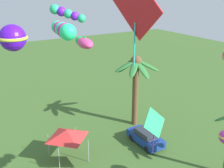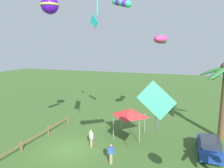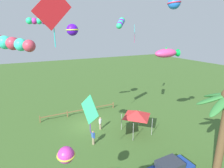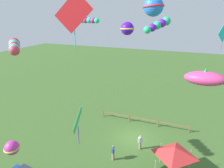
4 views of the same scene
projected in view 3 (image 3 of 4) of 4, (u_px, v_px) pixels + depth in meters
The scene contains 15 objects.
ground_plane at pixel (87, 125), 23.97m from camera, with size 120.00×120.00×0.00m, color #3D6028.
rail_fence at pixel (80, 111), 26.96m from camera, with size 11.12×0.12×0.95m.
spectator_0 at pixel (100, 123), 22.82m from camera, with size 0.42×0.44×1.59m.
spectator_1 at pixel (93, 138), 19.72m from camera, with size 0.33×0.53×1.59m.
festival_tent at pixel (137, 113), 21.66m from camera, with size 2.86×2.86×2.85m.
kite_diamond_0 at pixel (135, 31), 24.63m from camera, with size 0.97×1.44×2.38m.
kite_diamond_1 at pixel (90, 110), 14.75m from camera, with size 0.66×2.31×3.28m.
kite_ball_2 at pixel (66, 155), 10.50m from camera, with size 1.11×1.11×0.96m.
kite_ball_3 at pixel (174, 3), 13.04m from camera, with size 1.36×1.36×0.88m.
kite_tube_4 at pixel (121, 23), 18.30m from camera, with size 1.69×2.01×1.17m.
kite_tube_5 at pixel (38, 21), 17.75m from camera, with size 2.29×0.82×0.62m.
kite_diamond_6 at pixel (52, 10), 14.53m from camera, with size 3.25×0.67×4.60m.
kite_fish_7 at pixel (167, 53), 18.12m from camera, with size 2.75×1.47×1.10m.
kite_ball_8 at pixel (72, 30), 20.54m from camera, with size 1.63×1.62×1.29m.
kite_tube_9 at pixel (11, 43), 10.86m from camera, with size 2.41×2.41×0.99m.
Camera 3 is at (6.88, 20.74, 11.68)m, focal length 29.59 mm.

